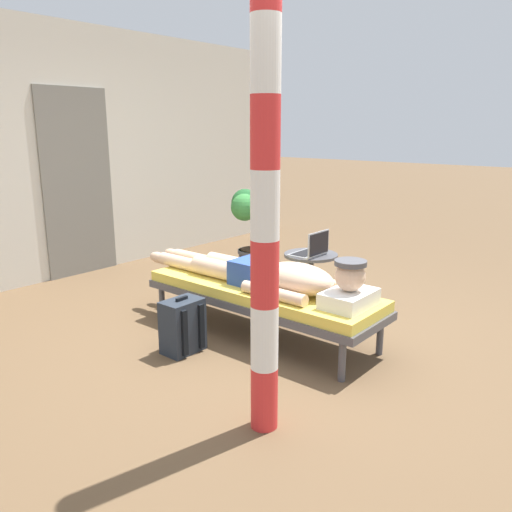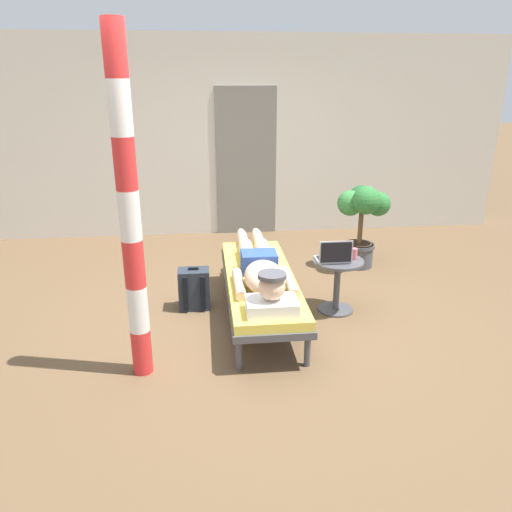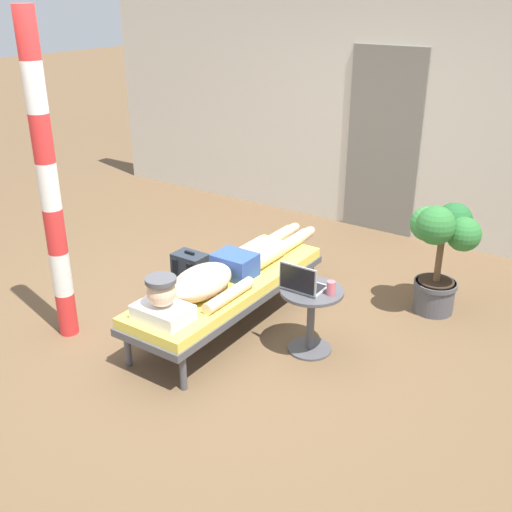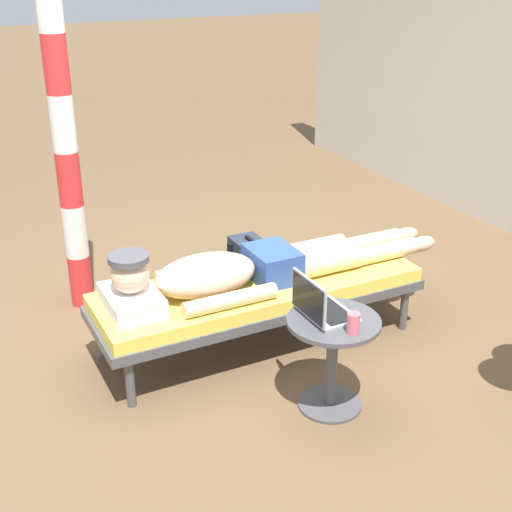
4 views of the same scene
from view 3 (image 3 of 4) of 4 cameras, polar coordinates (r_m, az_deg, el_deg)
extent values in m
plane|color=brown|center=(5.09, -3.33, -6.65)|extent=(40.00, 40.00, 0.00)
cube|color=beige|center=(7.00, 11.58, 13.28)|extent=(7.60, 0.20, 2.70)
cube|color=slate|center=(6.92, 11.87, 10.35)|extent=(0.84, 0.03, 2.04)
cylinder|color=#4C4C51|center=(5.85, 0.60, -0.81)|extent=(0.05, 0.05, 0.28)
cylinder|color=#4C4C51|center=(5.60, 5.17, -2.10)|extent=(0.05, 0.05, 0.28)
cylinder|color=#4C4C51|center=(4.64, -11.96, -8.49)|extent=(0.05, 0.05, 0.28)
cylinder|color=#4C4C51|center=(4.32, -6.86, -10.78)|extent=(0.05, 0.05, 0.28)
cube|color=#4C4C51|center=(4.98, -2.58, -3.34)|extent=(0.64, 2.00, 0.06)
cube|color=#E5CC4C|center=(4.94, -2.59, -2.62)|extent=(0.61, 1.96, 0.08)
cube|color=white|center=(4.38, -8.74, -5.25)|extent=(0.40, 0.28, 0.11)
sphere|color=beige|center=(4.30, -8.87, -3.39)|extent=(0.21, 0.21, 0.21)
cylinder|color=#4C4C51|center=(4.26, -8.95, -2.25)|extent=(0.22, 0.22, 0.03)
ellipsoid|color=beige|center=(4.64, -5.13, -2.44)|extent=(0.35, 0.60, 0.23)
cylinder|color=beige|center=(4.83, -6.75, -2.31)|extent=(0.09, 0.55, 0.09)
cylinder|color=beige|center=(4.58, -2.56, -3.70)|extent=(0.09, 0.55, 0.09)
cube|color=#2D4C9E|center=(4.95, -1.99, -0.83)|extent=(0.33, 0.26, 0.19)
cylinder|color=beige|center=(5.26, -0.55, 0.47)|extent=(0.15, 0.42, 0.15)
cylinder|color=beige|center=(5.59, 1.96, 1.73)|extent=(0.11, 0.44, 0.11)
ellipsoid|color=beige|center=(5.83, 3.49, 2.58)|extent=(0.09, 0.20, 0.10)
cylinder|color=beige|center=(5.17, 1.00, 0.05)|extent=(0.15, 0.42, 0.15)
cylinder|color=beige|center=(5.51, 3.45, 1.36)|extent=(0.11, 0.44, 0.11)
ellipsoid|color=beige|center=(5.75, 4.95, 2.23)|extent=(0.09, 0.20, 0.10)
cylinder|color=#4C4C51|center=(4.80, 5.05, -8.64)|extent=(0.34, 0.34, 0.02)
cylinder|color=#4C4C51|center=(4.68, 5.16, -6.07)|extent=(0.06, 0.06, 0.48)
cylinder|color=#4C4C51|center=(4.55, 5.27, -3.31)|extent=(0.48, 0.48, 0.02)
cube|color=#A5A8AD|center=(4.57, 4.63, -2.89)|extent=(0.31, 0.22, 0.02)
cube|color=black|center=(4.57, 4.69, -2.74)|extent=(0.27, 0.15, 0.00)
cube|color=#A5A8AD|center=(4.43, 3.92, -2.15)|extent=(0.31, 0.01, 0.21)
cube|color=black|center=(4.42, 3.87, -2.19)|extent=(0.29, 0.00, 0.19)
cylinder|color=#D86672|center=(4.47, 7.05, -3.00)|extent=(0.06, 0.06, 0.11)
cube|color=#262D38|center=(5.55, -6.16, -1.71)|extent=(0.30, 0.20, 0.40)
cube|color=#262D38|center=(5.66, -5.35, -1.92)|extent=(0.22, 0.04, 0.18)
cube|color=black|center=(5.52, -7.56, -1.92)|extent=(0.04, 0.02, 0.34)
cube|color=black|center=(5.42, -6.25, -2.35)|extent=(0.04, 0.02, 0.34)
cube|color=black|center=(5.46, -6.26, 0.29)|extent=(0.10, 0.02, 0.02)
cylinder|color=#4C4C51|center=(5.48, 16.38, -3.63)|extent=(0.34, 0.34, 0.28)
cylinder|color=#4C4C51|center=(5.43, 16.53, -2.51)|extent=(0.37, 0.37, 0.04)
cylinder|color=#332319|center=(5.42, 16.56, -2.27)|extent=(0.31, 0.31, 0.01)
cylinder|color=brown|center=(5.33, 16.84, -0.10)|extent=(0.06, 0.06, 0.46)
sphere|color=#2D7233|center=(5.15, 18.92, 1.95)|extent=(0.28, 0.28, 0.28)
sphere|color=#23602D|center=(5.36, 18.11, 3.17)|extent=(0.31, 0.31, 0.31)
sphere|color=#38843D|center=(5.28, 15.84, 2.93)|extent=(0.30, 0.30, 0.30)
sphere|color=#2D7233|center=(5.05, 16.53, 2.78)|extent=(0.32, 0.32, 0.32)
cylinder|color=red|center=(5.15, -17.32, -5.15)|extent=(0.15, 0.15, 0.36)
cylinder|color=white|center=(5.00, -17.81, -1.57)|extent=(0.15, 0.15, 0.36)
cylinder|color=red|center=(4.86, -18.33, 2.22)|extent=(0.15, 0.15, 0.36)
cylinder|color=white|center=(4.75, -18.88, 6.21)|extent=(0.15, 0.15, 0.36)
cylinder|color=red|center=(4.66, -19.47, 10.37)|extent=(0.15, 0.15, 0.36)
cylinder|color=white|center=(4.60, -20.09, 14.67)|extent=(0.15, 0.15, 0.36)
cylinder|color=red|center=(4.56, -20.75, 19.06)|extent=(0.15, 0.15, 0.36)
camera|label=1|loc=(5.87, -44.87, 7.66)|focal=36.35mm
camera|label=2|loc=(3.27, -66.67, 1.51)|focal=34.65mm
camera|label=4|loc=(1.97, 51.77, 4.58)|focal=48.56mm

